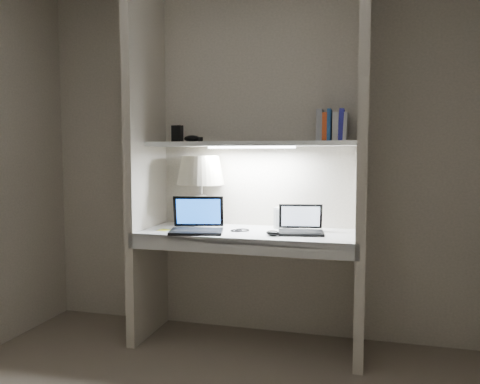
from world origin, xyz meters
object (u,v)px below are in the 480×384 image
(table_lamp, at_px, (201,179))
(book_row, at_px, (332,126))
(laptop_main, at_px, (197,224))
(speaker, at_px, (283,218))
(laptop_netbook, at_px, (301,227))

(table_lamp, distance_m, book_row, 0.98)
(table_lamp, xyz_separation_m, book_row, (0.91, 0.02, 0.36))
(laptop_main, bearing_deg, table_lamp, 89.80)
(table_lamp, relative_size, speaker, 3.41)
(table_lamp, relative_size, book_row, 2.37)
(laptop_netbook, relative_size, book_row, 1.52)
(table_lamp, distance_m, laptop_main, 0.38)
(table_lamp, distance_m, speaker, 0.65)
(book_row, bearing_deg, table_lamp, -178.68)
(laptop_main, bearing_deg, book_row, 3.34)
(laptop_netbook, bearing_deg, table_lamp, 160.61)
(laptop_main, bearing_deg, laptop_netbook, -4.45)
(laptop_main, height_order, book_row, book_row)
(laptop_netbook, relative_size, speaker, 2.20)
(laptop_netbook, bearing_deg, laptop_main, -179.57)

